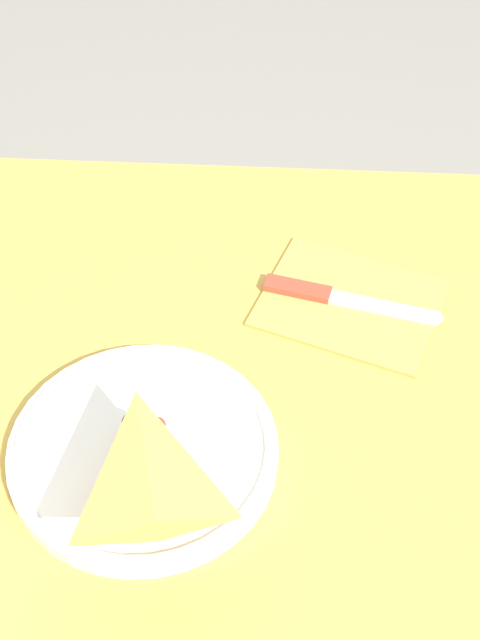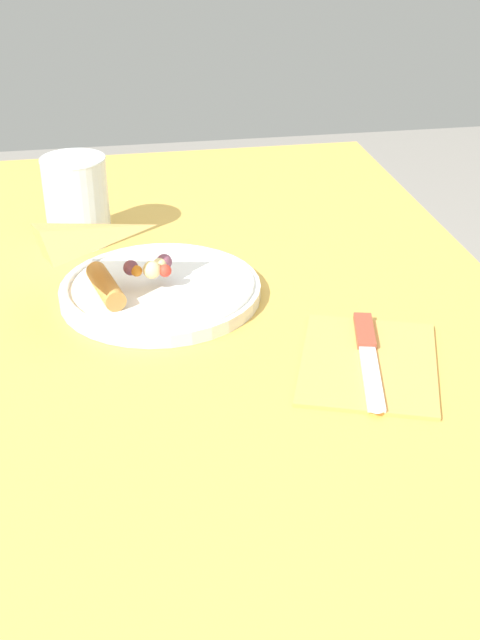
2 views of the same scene
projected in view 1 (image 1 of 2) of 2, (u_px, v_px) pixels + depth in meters
The scene contains 4 objects.
dining_table at pixel (230, 526), 0.92m from camera, with size 1.25×0.84×0.72m.
plate_pizza at pixel (143, 450), 0.85m from camera, with size 0.24×0.24×0.05m.
napkin_folded at pixel (351, 304), 0.99m from camera, with size 0.21×0.19×0.00m.
butter_knife at pixel (343, 299), 0.98m from camera, with size 0.18×0.06×0.01m.
Camera 1 is at (0.04, -0.48, 1.43)m, focal length 55.00 mm.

